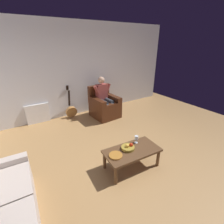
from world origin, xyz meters
TOP-DOWN VIEW (x-y plane):
  - ground_plane at (0.00, 0.00)m, footprint 7.49×7.49m
  - wall_back at (0.00, -2.84)m, footprint 6.64×0.06m
  - armchair at (-0.44, -2.12)m, footprint 0.79×0.85m
  - person_seated at (-0.44, -2.12)m, footprint 0.62×0.60m
  - coffee_table at (0.30, 0.17)m, footprint 1.06×0.60m
  - guitar at (0.47, -2.64)m, footprint 0.35×0.27m
  - radiator at (1.42, -2.77)m, footprint 0.64×0.06m
  - wine_glass_near at (0.09, 0.03)m, footprint 0.07×0.07m
  - fruit_bowl at (0.34, 0.10)m, footprint 0.25×0.25m
  - decorative_dish at (0.65, 0.15)m, footprint 0.24×0.24m

SIDE VIEW (x-z plane):
  - ground_plane at x=0.00m, z-range 0.00..0.00m
  - guitar at x=0.47m, z-range -0.28..0.71m
  - radiator at x=1.42m, z-range 0.00..0.57m
  - coffee_table at x=0.30m, z-range 0.14..0.52m
  - armchair at x=-0.44m, z-range -0.14..0.82m
  - decorative_dish at x=0.65m, z-range 0.39..0.41m
  - fruit_bowl at x=0.34m, z-range 0.37..0.47m
  - wine_glass_near at x=0.09m, z-range 0.41..0.57m
  - person_seated at x=-0.44m, z-range 0.05..1.29m
  - wall_back at x=0.00m, z-range 0.00..2.79m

